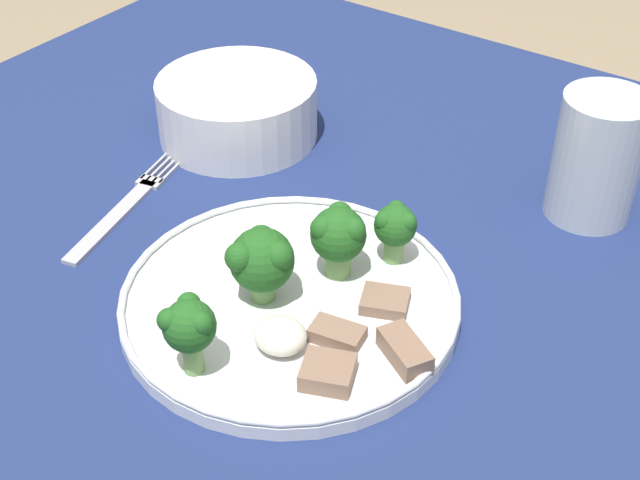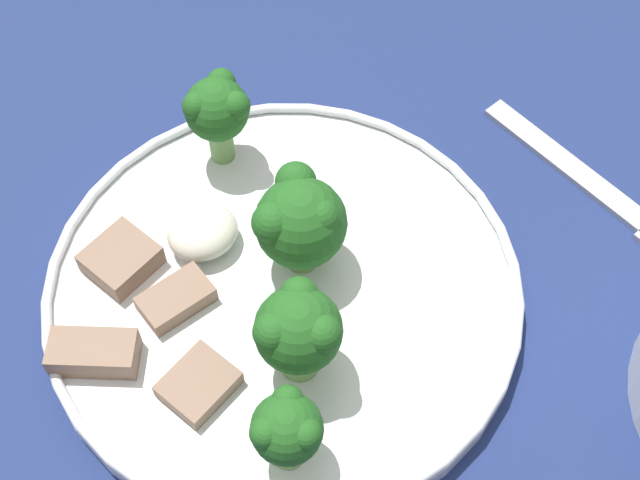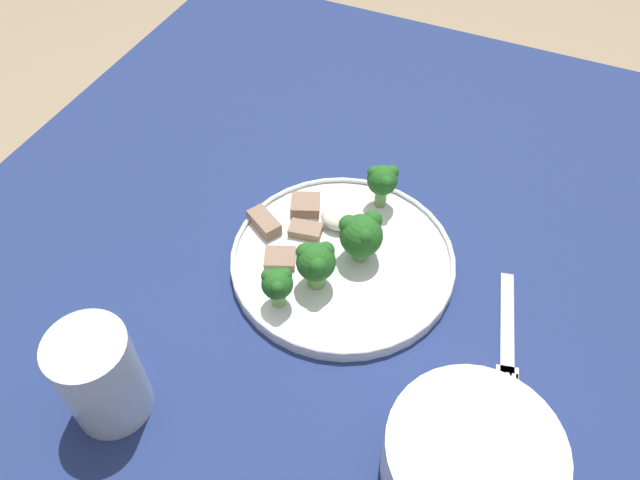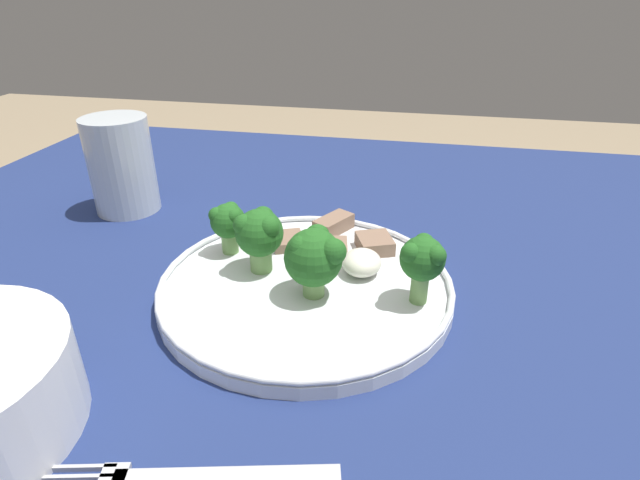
% 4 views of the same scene
% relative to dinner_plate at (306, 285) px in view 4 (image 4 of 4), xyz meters
% --- Properties ---
extents(table, '(1.06, 1.12, 0.77)m').
position_rel_dinner_plate_xyz_m(table, '(-0.02, -0.01, -0.11)').
color(table, navy).
rests_on(table, ground_plane).
extents(dinner_plate, '(0.27, 0.27, 0.02)m').
position_rel_dinner_plate_xyz_m(dinner_plate, '(0.00, 0.00, 0.00)').
color(dinner_plate, white).
rests_on(dinner_plate, table).
extents(drinking_glass, '(0.08, 0.08, 0.12)m').
position_rel_dinner_plate_xyz_m(drinking_glass, '(0.14, 0.27, 0.04)').
color(drinking_glass, silver).
rests_on(drinking_glass, table).
extents(broccoli_floret_near_rim_left, '(0.04, 0.04, 0.05)m').
position_rel_dinner_plate_xyz_m(broccoli_floret_near_rim_left, '(0.04, 0.09, 0.04)').
color(broccoli_floret_near_rim_left, '#709E56').
rests_on(broccoli_floret_near_rim_left, dinner_plate).
extents(broccoli_floret_center_left, '(0.05, 0.05, 0.06)m').
position_rel_dinner_plate_xyz_m(broccoli_floret_center_left, '(0.01, 0.05, 0.04)').
color(broccoli_floret_center_left, '#709E56').
rests_on(broccoli_floret_center_left, dinner_plate).
extents(broccoli_floret_back_left, '(0.04, 0.04, 0.06)m').
position_rel_dinner_plate_xyz_m(broccoli_floret_back_left, '(-0.01, -0.10, 0.05)').
color(broccoli_floret_back_left, '#709E56').
rests_on(broccoli_floret_back_left, dinner_plate).
extents(broccoli_floret_front_left, '(0.05, 0.05, 0.06)m').
position_rel_dinner_plate_xyz_m(broccoli_floret_front_left, '(-0.02, -0.02, 0.04)').
color(broccoli_floret_front_left, '#709E56').
rests_on(broccoli_floret_front_left, dinner_plate).
extents(meat_slice_front_slice, '(0.04, 0.03, 0.01)m').
position_rel_dinner_plate_xyz_m(meat_slice_front_slice, '(0.06, -0.02, 0.01)').
color(meat_slice_front_slice, '#846651').
rests_on(meat_slice_front_slice, dinner_plate).
extents(meat_slice_middle_slice, '(0.05, 0.04, 0.01)m').
position_rel_dinner_plate_xyz_m(meat_slice_middle_slice, '(0.07, 0.03, 0.01)').
color(meat_slice_middle_slice, '#846651').
rests_on(meat_slice_middle_slice, dinner_plate).
extents(meat_slice_rear_slice, '(0.05, 0.05, 0.01)m').
position_rel_dinner_plate_xyz_m(meat_slice_rear_slice, '(0.08, -0.06, 0.01)').
color(meat_slice_rear_slice, '#846651').
rests_on(meat_slice_rear_slice, dinner_plate).
extents(meat_slice_edge_slice, '(0.05, 0.04, 0.02)m').
position_rel_dinner_plate_xyz_m(meat_slice_edge_slice, '(0.11, -0.01, 0.01)').
color(meat_slice_edge_slice, '#846651').
rests_on(meat_slice_edge_slice, dinner_plate).
extents(sauce_dollop, '(0.04, 0.04, 0.02)m').
position_rel_dinner_plate_xyz_m(sauce_dollop, '(0.03, -0.05, 0.01)').
color(sauce_dollop, silver).
rests_on(sauce_dollop, dinner_plate).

